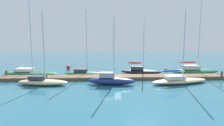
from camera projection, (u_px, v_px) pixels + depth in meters
name	position (u px, v px, depth m)	size (l,w,h in m)	color
ground_plane	(113.00, 79.00, 25.63)	(120.00, 120.00, 0.00)	#286075
dock_pier	(113.00, 77.00, 25.60)	(30.86, 2.31, 0.45)	brown
dock_piling_near_end	(6.00, 74.00, 25.89)	(0.28, 0.28, 1.16)	brown
dock_piling_far_end	(222.00, 75.00, 25.22)	(0.28, 0.28, 1.16)	brown
sailboat_0	(29.00, 72.00, 28.27)	(8.87, 3.59, 13.32)	#2D7047
sailboat_1	(42.00, 81.00, 22.23)	(6.39, 2.67, 8.83)	beige
sailboat_2	(85.00, 72.00, 28.09)	(6.65, 2.49, 9.80)	#2D7047
sailboat_3	(111.00, 80.00, 22.37)	(5.94, 2.30, 8.14)	navy
sailboat_4	(140.00, 71.00, 29.12)	(6.63, 3.07, 8.19)	black
sailboat_5	(179.00, 80.00, 22.99)	(7.83, 3.62, 9.10)	beige
sailboat_6	(194.00, 70.00, 29.28)	(8.06, 3.09, 12.33)	#2D7047
mooring_buoy_orange	(166.00, 69.00, 31.98)	(0.58, 0.58, 0.58)	orange
mooring_buoy_red	(68.00, 67.00, 33.88)	(0.78, 0.78, 0.78)	red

